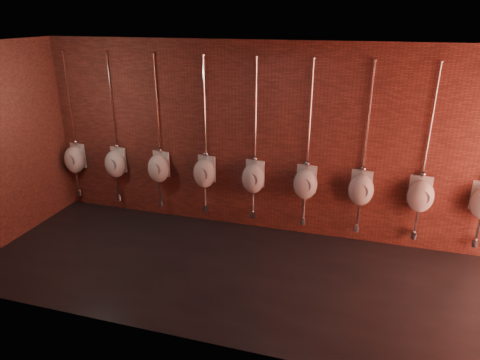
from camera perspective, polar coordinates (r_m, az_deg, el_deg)
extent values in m
plane|color=black|center=(6.40, 2.71, -12.61)|extent=(8.50, 8.50, 0.00)
cube|color=black|center=(5.32, 3.33, 17.29)|extent=(8.50, 3.00, 0.04)
cube|color=brown|center=(7.06, 5.86, 5.01)|extent=(8.50, 0.04, 3.20)
cube|color=brown|center=(4.34, -1.69, -5.73)|extent=(8.50, 0.04, 3.20)
cube|color=brown|center=(7.77, -29.18, 3.90)|extent=(0.04, 3.00, 3.20)
ellipsoid|color=white|center=(8.74, -21.20, 2.53)|extent=(0.45, 0.41, 0.52)
cube|color=white|center=(8.82, -20.74, 3.12)|extent=(0.34, 0.10, 0.47)
cylinder|color=#9B9B9B|center=(8.63, -21.73, 2.45)|extent=(0.23, 0.06, 0.23)
cylinder|color=silver|center=(8.56, -21.76, 9.88)|extent=(0.03, 0.03, 1.72)
sphere|color=silver|center=(8.73, -21.09, 4.75)|extent=(0.09, 0.09, 0.09)
cylinder|color=silver|center=(8.45, -22.58, 15.58)|extent=(0.06, 0.06, 0.01)
cylinder|color=silver|center=(8.87, -20.85, 0.06)|extent=(0.04, 0.04, 0.41)
cylinder|color=silver|center=(8.96, -20.64, -1.51)|extent=(0.09, 0.09, 0.12)
cylinder|color=silver|center=(9.02, -20.32, -1.31)|extent=(0.04, 0.17, 0.04)
ellipsoid|color=white|center=(8.25, -16.30, 2.05)|extent=(0.45, 0.41, 0.52)
cube|color=white|center=(8.33, -15.86, 2.68)|extent=(0.34, 0.10, 0.47)
cylinder|color=#9B9B9B|center=(8.13, -16.80, 1.97)|extent=(0.23, 0.06, 0.23)
cylinder|color=silver|center=(8.05, -16.70, 9.85)|extent=(0.03, 0.03, 1.72)
sphere|color=silver|center=(8.23, -16.16, 4.40)|extent=(0.09, 0.09, 0.09)
cylinder|color=silver|center=(7.94, -17.38, 15.94)|extent=(0.06, 0.06, 0.01)
cylinder|color=silver|center=(8.38, -16.01, -0.55)|extent=(0.04, 0.04, 0.41)
cylinder|color=silver|center=(8.48, -15.83, -2.21)|extent=(0.09, 0.09, 0.12)
cylinder|color=silver|center=(8.55, -15.54, -1.99)|extent=(0.04, 0.17, 0.04)
ellipsoid|color=white|center=(7.82, -10.82, 1.50)|extent=(0.45, 0.41, 0.52)
cube|color=white|center=(7.91, -10.42, 2.17)|extent=(0.34, 0.10, 0.47)
cylinder|color=#9B9B9B|center=(7.70, -11.27, 1.40)|extent=(0.23, 0.06, 0.23)
cylinder|color=silver|center=(7.62, -11.03, 9.73)|extent=(0.03, 0.03, 1.72)
sphere|color=silver|center=(7.80, -10.65, 3.98)|extent=(0.09, 0.09, 0.09)
cylinder|color=silver|center=(7.50, -11.50, 16.18)|extent=(0.06, 0.06, 0.01)
cylinder|color=silver|center=(7.96, -10.62, -1.23)|extent=(0.04, 0.04, 0.41)
cylinder|color=silver|center=(8.07, -10.49, -2.97)|extent=(0.09, 0.09, 0.12)
cylinder|color=silver|center=(8.14, -10.23, -2.73)|extent=(0.04, 0.17, 0.04)
ellipsoid|color=white|center=(7.47, -4.78, 0.88)|extent=(0.45, 0.41, 0.52)
cube|color=white|center=(7.57, -4.43, 1.58)|extent=(0.34, 0.10, 0.47)
cylinder|color=#9B9B9B|center=(7.35, -5.15, 0.76)|extent=(0.23, 0.06, 0.23)
cylinder|color=silver|center=(7.26, -4.73, 9.49)|extent=(0.03, 0.03, 1.72)
sphere|color=silver|center=(7.46, -4.57, 3.46)|extent=(0.09, 0.09, 0.09)
cylinder|color=silver|center=(7.13, -4.95, 16.27)|extent=(0.06, 0.06, 0.01)
cylinder|color=silver|center=(7.62, -4.68, -1.97)|extent=(0.04, 0.04, 0.41)
cylinder|color=silver|center=(7.73, -4.63, -3.77)|extent=(0.09, 0.09, 0.12)
cylinder|color=silver|center=(7.80, -4.40, -3.51)|extent=(0.04, 0.17, 0.04)
ellipsoid|color=white|center=(7.22, 1.77, 0.19)|extent=(0.45, 0.41, 0.52)
cube|color=white|center=(7.32, 2.03, 0.93)|extent=(0.34, 0.10, 0.47)
cylinder|color=#9B9B9B|center=(7.09, 1.50, 0.06)|extent=(0.23, 0.06, 0.23)
cylinder|color=silver|center=(7.00, 2.11, 9.10)|extent=(0.03, 0.03, 1.72)
sphere|color=silver|center=(7.20, 2.00, 2.86)|extent=(0.09, 0.09, 0.09)
cylinder|color=silver|center=(6.87, 2.21, 16.13)|extent=(0.06, 0.06, 0.01)
cylinder|color=silver|center=(7.37, 1.73, -2.74)|extent=(0.04, 0.04, 0.41)
cylinder|color=silver|center=(7.49, 1.71, -4.58)|extent=(0.09, 0.09, 0.12)
cylinder|color=silver|center=(7.56, 1.88, -4.31)|extent=(0.04, 0.17, 0.04)
ellipsoid|color=white|center=(7.07, 8.69, -0.54)|extent=(0.45, 0.41, 0.52)
cube|color=white|center=(7.17, 8.87, 0.22)|extent=(0.34, 0.10, 0.47)
cylinder|color=#9B9B9B|center=(6.93, 8.55, -0.69)|extent=(0.23, 0.06, 0.23)
cylinder|color=silver|center=(6.84, 9.35, 8.54)|extent=(0.03, 0.03, 1.72)
sphere|color=silver|center=(7.05, 8.96, 2.19)|extent=(0.09, 0.09, 0.09)
cylinder|color=silver|center=(6.71, 9.80, 15.73)|extent=(0.06, 0.06, 0.01)
cylinder|color=silver|center=(7.22, 8.51, -3.52)|extent=(0.04, 0.04, 0.41)
cylinder|color=silver|center=(7.34, 8.40, -5.39)|extent=(0.09, 0.09, 0.12)
cylinder|color=silver|center=(7.42, 8.50, -5.10)|extent=(0.04, 0.17, 0.04)
ellipsoid|color=white|center=(7.02, 15.81, -1.28)|extent=(0.45, 0.41, 0.52)
cube|color=white|center=(7.12, 15.88, -0.50)|extent=(0.34, 0.10, 0.47)
cylinder|color=#9B9B9B|center=(6.89, 15.81, -1.45)|extent=(0.23, 0.06, 0.23)
cylinder|color=silver|center=(6.79, 16.79, 7.83)|extent=(0.03, 0.03, 1.72)
sphere|color=silver|center=(7.00, 16.10, 1.46)|extent=(0.09, 0.09, 0.09)
cylinder|color=silver|center=(6.66, 17.60, 15.03)|extent=(0.06, 0.06, 0.01)
cylinder|color=silver|center=(7.18, 15.49, -4.26)|extent=(0.04, 0.04, 0.41)
cylinder|color=silver|center=(7.30, 15.29, -6.13)|extent=(0.09, 0.09, 0.12)
cylinder|color=silver|center=(7.37, 15.31, -5.83)|extent=(0.04, 0.17, 0.04)
ellipsoid|color=white|center=(7.09, 22.92, -2.00)|extent=(0.45, 0.41, 0.52)
cube|color=white|center=(7.19, 22.89, -1.22)|extent=(0.34, 0.10, 0.47)
cylinder|color=#9B9B9B|center=(6.95, 23.05, -2.18)|extent=(0.23, 0.06, 0.23)
cylinder|color=silver|center=(6.86, 24.18, 6.99)|extent=(0.03, 0.03, 1.72)
sphere|color=silver|center=(7.07, 23.22, 0.72)|extent=(0.09, 0.09, 0.09)
cylinder|color=silver|center=(6.73, 25.31, 14.08)|extent=(0.06, 0.06, 0.01)
cylinder|color=silver|center=(7.24, 22.46, -4.94)|extent=(0.04, 0.04, 0.41)
cylinder|color=silver|center=(7.36, 22.18, -6.79)|extent=(0.09, 0.09, 0.12)
cylinder|color=silver|center=(7.43, 22.12, -6.49)|extent=(0.04, 0.17, 0.04)
cylinder|color=silver|center=(7.41, 29.23, -5.53)|extent=(0.04, 0.04, 0.41)
cylinder|color=silver|center=(7.52, 28.87, -7.33)|extent=(0.09, 0.09, 0.12)
cylinder|color=silver|center=(7.60, 28.75, -7.03)|extent=(0.04, 0.17, 0.04)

